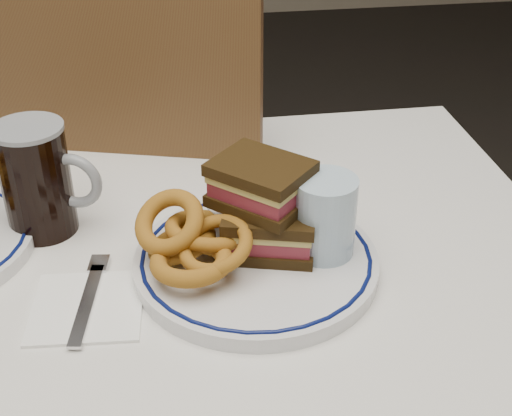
{
  "coord_description": "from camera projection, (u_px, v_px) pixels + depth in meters",
  "views": [
    {
      "loc": [
        0.12,
        -0.69,
        1.27
      ],
      "look_at": [
        0.23,
        0.02,
        0.83
      ],
      "focal_mm": 50.0,
      "sensor_mm": 36.0,
      "label": 1
    }
  ],
  "objects": [
    {
      "name": "dining_table",
      "position": [
        80.0,
        352.0,
        0.9
      ],
      "size": [
        1.27,
        0.87,
        0.75
      ],
      "color": "silver",
      "rests_on": "floor"
    },
    {
      "name": "chair_far",
      "position": [
        149.0,
        214.0,
        1.36
      ],
      "size": [
        0.57,
        0.57,
        1.0
      ],
      "color": "#442615",
      "rests_on": "floor"
    },
    {
      "name": "main_plate",
      "position": [
        256.0,
        261.0,
        0.86
      ],
      "size": [
        0.3,
        0.3,
        0.02
      ],
      "color": "silver",
      "rests_on": "dining_table"
    },
    {
      "name": "reuben_sandwich",
      "position": [
        265.0,
        207.0,
        0.85
      ],
      "size": [
        0.14,
        0.14,
        0.11
      ],
      "color": "black",
      "rests_on": "main_plate"
    },
    {
      "name": "onion_rings_main",
      "position": [
        192.0,
        241.0,
        0.83
      ],
      "size": [
        0.15,
        0.15,
        0.11
      ],
      "color": "brown",
      "rests_on": "main_plate"
    },
    {
      "name": "ketchup_ramekin",
      "position": [
        231.0,
        214.0,
        0.9
      ],
      "size": [
        0.06,
        0.06,
        0.04
      ],
      "color": "silver",
      "rests_on": "main_plate"
    },
    {
      "name": "beer_mug",
      "position": [
        38.0,
        179.0,
        0.9
      ],
      "size": [
        0.13,
        0.09,
        0.15
      ],
      "color": "black",
      "rests_on": "dining_table"
    },
    {
      "name": "water_glass",
      "position": [
        324.0,
        223.0,
        0.85
      ],
      "size": [
        0.08,
        0.08,
        0.12
      ],
      "primitive_type": "cylinder",
      "color": "#A8C3D9",
      "rests_on": "dining_table"
    },
    {
      "name": "napkin_fork",
      "position": [
        88.0,
        304.0,
        0.81
      ],
      "size": [
        0.13,
        0.17,
        0.01
      ],
      "color": "white",
      "rests_on": "dining_table"
    }
  ]
}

